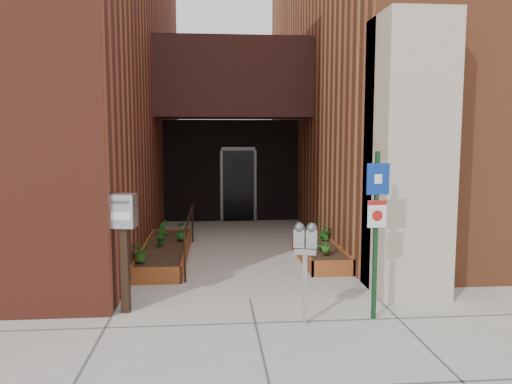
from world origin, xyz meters
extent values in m
plane|color=#9E9991|center=(0.00, 0.00, 0.00)|extent=(80.00, 80.00, 0.00)
cube|color=maroon|center=(-6.00, 6.70, 5.00)|extent=(8.00, 14.60, 10.00)
cube|color=brown|center=(6.00, 7.15, 5.00)|extent=(8.00, 13.70, 10.00)
cube|color=tan|center=(2.55, 0.20, 2.20)|extent=(1.10, 1.20, 4.40)
cube|color=black|center=(0.00, 6.00, 4.00)|extent=(4.20, 2.00, 2.00)
cube|color=black|center=(0.00, 7.40, 1.50)|extent=(4.00, 0.30, 3.00)
cube|color=black|center=(0.20, 7.22, 1.05)|extent=(0.90, 0.06, 2.10)
cube|color=#B79338|center=(-1.99, -0.20, 1.50)|extent=(0.04, 0.30, 0.30)
cube|color=maroon|center=(-1.55, 0.92, 0.15)|extent=(0.90, 0.04, 0.30)
cube|color=maroon|center=(-1.55, 4.48, 0.15)|extent=(0.90, 0.04, 0.30)
cube|color=maroon|center=(-1.98, 2.70, 0.15)|extent=(0.04, 3.60, 0.30)
cube|color=maroon|center=(-1.12, 2.70, 0.15)|extent=(0.04, 3.60, 0.30)
cube|color=black|center=(-1.55, 2.70, 0.13)|extent=(0.82, 3.52, 0.26)
cube|color=maroon|center=(1.60, 1.12, 0.15)|extent=(0.80, 0.04, 0.30)
cube|color=maroon|center=(1.60, 3.28, 0.15)|extent=(0.80, 0.04, 0.30)
cube|color=maroon|center=(1.22, 2.20, 0.15)|extent=(0.04, 2.20, 0.30)
cube|color=maroon|center=(1.98, 2.20, 0.15)|extent=(0.04, 2.20, 0.30)
cube|color=black|center=(1.60, 2.20, 0.13)|extent=(0.72, 2.12, 0.26)
cylinder|color=black|center=(-1.05, 1.00, 0.45)|extent=(0.04, 0.04, 0.90)
cylinder|color=black|center=(-1.05, 4.30, 0.45)|extent=(0.04, 0.04, 0.90)
cylinder|color=black|center=(-1.05, 2.65, 0.88)|extent=(0.04, 3.30, 0.04)
cube|color=#959597|center=(0.66, -1.07, 0.48)|extent=(0.07, 0.07, 0.96)
cube|color=#959597|center=(0.66, -1.07, 1.00)|extent=(0.31, 0.18, 0.08)
cube|color=#959597|center=(0.58, -1.05, 1.18)|extent=(0.16, 0.13, 0.25)
sphere|color=#59595B|center=(0.58, -1.05, 1.32)|extent=(0.14, 0.14, 0.14)
cube|color=white|center=(0.57, -1.10, 1.19)|extent=(0.09, 0.03, 0.05)
cube|color=#B21414|center=(0.57, -1.10, 1.12)|extent=(0.09, 0.03, 0.03)
cube|color=#959597|center=(0.74, -1.09, 1.18)|extent=(0.16, 0.13, 0.25)
sphere|color=#59595B|center=(0.74, -1.09, 1.32)|extent=(0.14, 0.14, 0.14)
cube|color=white|center=(0.73, -1.14, 1.19)|extent=(0.09, 0.03, 0.05)
cube|color=#B21414|center=(0.73, -1.14, 1.12)|extent=(0.09, 0.03, 0.03)
cube|color=#13361B|center=(1.66, -0.96, 1.16)|extent=(0.06, 0.06, 2.33)
cube|color=navy|center=(1.66, -1.00, 1.96)|extent=(0.32, 0.04, 0.42)
cube|color=white|center=(1.66, -1.00, 1.96)|extent=(0.11, 0.02, 0.13)
cube|color=white|center=(1.66, -1.00, 1.48)|extent=(0.27, 0.04, 0.37)
cube|color=#B21414|center=(1.66, -1.00, 1.63)|extent=(0.26, 0.03, 0.06)
cylinder|color=#B21414|center=(1.66, -1.01, 1.46)|extent=(0.15, 0.02, 0.15)
cube|color=black|center=(-1.82, -0.40, 0.63)|extent=(0.13, 0.13, 1.25)
cube|color=#B0B0B2|center=(-1.82, -0.40, 1.48)|extent=(0.37, 0.30, 0.48)
cube|color=#59595B|center=(-1.84, -0.53, 1.62)|extent=(0.25, 0.05, 0.05)
cube|color=white|center=(-1.84, -0.53, 1.42)|extent=(0.27, 0.05, 0.11)
imported|color=#2A5A19|center=(-1.85, 1.36, 0.49)|extent=(0.45, 0.45, 0.39)
imported|color=#195A1C|center=(-1.64, 2.74, 0.50)|extent=(0.25, 0.25, 0.39)
imported|color=#1D5C1A|center=(-1.25, 3.19, 0.49)|extent=(0.30, 0.30, 0.38)
imported|color=#195A1C|center=(-1.64, 3.49, 0.49)|extent=(0.28, 0.28, 0.38)
imported|color=#265F1B|center=(1.58, 1.67, 0.48)|extent=(0.26, 0.26, 0.36)
imported|color=#1A5919|center=(1.54, 1.96, 0.46)|extent=(0.24, 0.24, 0.33)
imported|color=#20601B|center=(1.85, 2.96, 0.49)|extent=(0.47, 0.47, 0.37)
camera|label=1|loc=(-0.56, -7.50, 2.54)|focal=35.00mm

